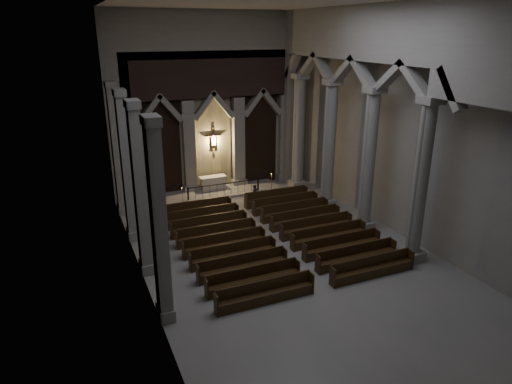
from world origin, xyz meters
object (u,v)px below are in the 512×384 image
pews (272,237)px  altar (213,183)px  candle_stand_right (271,188)px  worshipper (255,194)px  candle_stand_left (182,201)px  altar_rail (224,188)px

pews → altar: bearing=92.0°
candle_stand_right → altar: bearing=149.7°
altar → worshipper: bearing=-62.7°
pews → worshipper: 5.87m
candle_stand_right → worshipper: size_ratio=1.13×
candle_stand_left → worshipper: (4.50, -1.42, 0.31)m
altar → pews: bearing=-88.0°
worshipper → candle_stand_left: bearing=147.5°
pews → worshipper: worshipper is taller
candle_stand_left → pews: bearing=-66.7°
altar → pews: size_ratio=0.17×
candle_stand_left → pews: (3.05, -7.10, -0.02)m
altar_rail → pews: (-0.00, -7.67, -0.35)m
candle_stand_right → worshipper: bearing=-143.3°
altar_rail → candle_stand_right: bearing=-11.3°
pews → candle_stand_right: bearing=65.2°
candle_stand_right → pews: (-3.25, -7.02, -0.08)m
candle_stand_right → pews: size_ratio=0.14×
candle_stand_right → pews: candle_stand_right is taller
candle_stand_left → worshipper: 4.73m
candle_stand_left → candle_stand_right: bearing=-0.7°
candle_stand_left → candle_stand_right: size_ratio=0.85×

